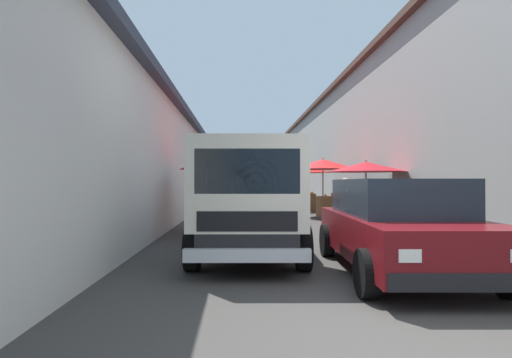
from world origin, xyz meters
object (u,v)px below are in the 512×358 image
at_px(hatchback_car, 397,225).
at_px(delivery_truck, 249,203).
at_px(fruit_stall_near_left, 324,171).
at_px(fruit_stall_mid_lane, 226,169).
at_px(vendor_in_shade, 345,205).
at_px(fruit_stall_near_right, 305,173).
at_px(fruit_stall_far_left, 366,175).
at_px(parked_scooter, 234,204).
at_px(vendor_by_crates, 281,191).

xyz_separation_m(hatchback_car, delivery_truck, (0.88, 2.29, 0.30)).
bearing_deg(fruit_stall_near_left, hatchback_car, 174.22).
height_order(fruit_stall_mid_lane, vendor_in_shade, fruit_stall_mid_lane).
bearing_deg(fruit_stall_near_right, hatchback_car, 176.55).
xyz_separation_m(fruit_stall_near_left, fruit_stall_far_left, (-3.30, -0.64, -0.19)).
xyz_separation_m(fruit_stall_near_left, vendor_in_shade, (-6.32, 0.88, -0.98)).
bearing_deg(fruit_stall_mid_lane, hatchback_car, -150.84).
bearing_deg(fruit_stall_mid_lane, vendor_in_shade, -122.31).
relative_size(fruit_stall_near_right, fruit_stall_far_left, 1.03).
bearing_deg(parked_scooter, fruit_stall_mid_lane, 178.54).
distance_m(fruit_stall_mid_lane, hatchback_car, 5.90).
height_order(fruit_stall_near_right, delivery_truck, fruit_stall_near_right).
height_order(fruit_stall_far_left, vendor_by_crates, fruit_stall_far_left).
xyz_separation_m(vendor_by_crates, parked_scooter, (-3.38, 2.46, -0.50)).
distance_m(delivery_truck, parked_scooter, 10.07).
relative_size(fruit_stall_near_left, vendor_in_shade, 1.82).
bearing_deg(fruit_stall_far_left, fruit_stall_near_left, 11.03).
xyz_separation_m(fruit_stall_mid_lane, delivery_truck, (-4.19, -0.54, -0.74)).
distance_m(fruit_stall_near_right, fruit_stall_mid_lane, 8.74).
xyz_separation_m(fruit_stall_far_left, fruit_stall_mid_lane, (-1.18, 4.44, 0.14)).
bearing_deg(fruit_stall_far_left, delivery_truck, 144.03).
height_order(fruit_stall_near_left, fruit_stall_mid_lane, fruit_stall_near_left).
bearing_deg(vendor_by_crates, hatchback_car, -179.12).
xyz_separation_m(fruit_stall_near_left, delivery_truck, (-8.67, 3.26, -0.80)).
relative_size(fruit_stall_near_right, vendor_in_shade, 1.72).
relative_size(delivery_truck, vendor_by_crates, 3.05).
height_order(fruit_stall_mid_lane, delivery_truck, fruit_stall_mid_lane).
bearing_deg(fruit_stall_near_left, fruit_stall_far_left, -168.97).
bearing_deg(vendor_in_shade, fruit_stall_mid_lane, 57.69).
bearing_deg(fruit_stall_far_left, hatchback_car, 165.56).
height_order(fruit_stall_far_left, parked_scooter, fruit_stall_far_left).
xyz_separation_m(fruit_stall_mid_lane, parked_scooter, (5.85, -0.15, -1.33)).
bearing_deg(parked_scooter, vendor_in_shade, -160.24).
height_order(fruit_stall_mid_lane, parked_scooter, fruit_stall_mid_lane).
distance_m(fruit_stall_near_right, vendor_in_shade, 9.87).
bearing_deg(fruit_stall_near_right, fruit_stall_mid_lane, 155.58).
bearing_deg(delivery_truck, fruit_stall_near_right, -14.21).
bearing_deg(fruit_stall_mid_lane, vendor_by_crates, -15.77).
height_order(fruit_stall_near_left, delivery_truck, fruit_stall_near_left).
bearing_deg(fruit_stall_near_left, parked_scooter, 69.34).
height_order(fruit_stall_near_left, hatchback_car, fruit_stall_near_left).
bearing_deg(parked_scooter, delivery_truck, -177.80).
xyz_separation_m(fruit_stall_mid_lane, vendor_in_shade, (-1.84, -2.91, -0.92)).
bearing_deg(hatchback_car, fruit_stall_near_right, -3.45).
distance_m(fruit_stall_far_left, vendor_by_crates, 8.28).
xyz_separation_m(fruit_stall_far_left, hatchback_car, (-6.25, 1.61, -0.91)).
bearing_deg(delivery_truck, parked_scooter, 2.20).
distance_m(fruit_stall_near_left, vendor_by_crates, 4.98).
xyz_separation_m(fruit_stall_near_right, vendor_by_crates, (1.28, 1.01, -0.90)).
height_order(delivery_truck, parked_scooter, delivery_truck).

